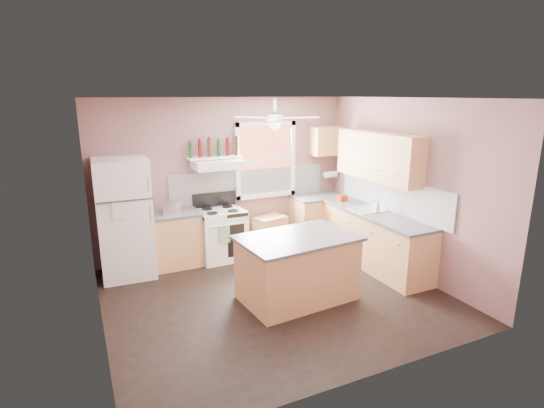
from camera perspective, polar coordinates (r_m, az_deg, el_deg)
name	(u,v)px	position (r m, az deg, el deg)	size (l,w,h in m)	color
floor	(275,295)	(6.11, 0.35, -12.18)	(4.50, 4.50, 0.00)	black
ceiling	(275,98)	(5.45, 0.40, 14.05)	(4.50, 4.50, 0.00)	white
wall_back	(225,177)	(7.47, -6.33, 3.69)	(4.50, 0.05, 2.70)	#7D5655
wall_right	(407,187)	(6.89, 17.72, 2.17)	(0.05, 4.00, 2.70)	#7D5655
wall_left	(90,224)	(5.12, -23.31, -2.53)	(0.05, 4.00, 2.70)	#7D5655
backsplash_back	(250,185)	(7.62, -2.99, 2.63)	(2.90, 0.03, 0.55)	white
backsplash_right	(391,194)	(7.12, 15.76, 1.25)	(0.03, 2.60, 0.55)	white
window_view	(265,160)	(7.65, -0.93, 5.95)	(1.00, 0.02, 1.20)	brown
window_frame	(266,160)	(7.63, -0.85, 5.92)	(1.16, 0.07, 1.36)	white
refrigerator	(125,218)	(6.82, -19.20, -1.85)	(0.78, 0.75, 1.83)	white
base_cabinet_left	(171,241)	(7.14, -13.37, -4.80)	(0.90, 0.60, 0.86)	tan
counter_left	(170,214)	(7.00, -13.58, -1.32)	(0.92, 0.62, 0.04)	#4A4A4D
toaster	(171,208)	(6.94, -13.48, -0.53)	(0.28, 0.16, 0.18)	silver
stove	(221,235)	(7.28, -6.88, -4.11)	(0.76, 0.64, 0.86)	white
range_hood	(217,164)	(7.09, -7.43, 5.29)	(0.78, 0.50, 0.14)	white
bottle_shelf	(214,157)	(7.19, -7.75, 6.22)	(0.90, 0.26, 0.03)	white
cart	(270,234)	(7.76, -0.23, -4.01)	(0.55, 0.37, 0.55)	tan
base_cabinet_corner	(319,220)	(8.13, 6.38, -2.09)	(1.00, 0.60, 0.86)	tan
base_cabinet_right	(374,240)	(7.15, 13.61, -4.78)	(0.60, 2.20, 0.86)	tan
counter_corner	(320,197)	(8.01, 6.47, 0.99)	(1.02, 0.62, 0.04)	#4A4A4D
counter_right	(376,214)	(7.01, 13.76, -1.32)	(0.62, 2.22, 0.04)	#4A4A4D
sink	(368,210)	(7.16, 12.77, -0.81)	(0.55, 0.45, 0.03)	silver
faucet	(376,205)	(7.23, 13.81, -0.09)	(0.03, 0.03, 0.14)	silver
upper_cabinet_right	(378,156)	(7.07, 14.08, 6.26)	(0.33, 1.80, 0.76)	tan
upper_cabinet_corner	(327,141)	(8.05, 7.42, 8.41)	(0.60, 0.33, 0.52)	tan
paper_towel	(330,174)	(8.23, 7.87, 3.95)	(0.12, 0.12, 0.26)	white
island	(297,269)	(5.87, 3.41, -8.75)	(1.47, 0.93, 0.86)	tan
island_top	(298,238)	(5.70, 3.47, -4.59)	(1.56, 1.02, 0.04)	#4A4A4D
ceiling_fan_hub	(275,118)	(5.46, 0.39, 11.43)	(0.20, 0.20, 0.08)	white
soap_bottle	(377,206)	(7.00, 13.99, -0.23)	(0.09, 0.09, 0.22)	silver
red_caddy	(342,198)	(7.66, 9.38, 0.81)	(0.18, 0.12, 0.10)	#A0240D
wine_bottles	(215,148)	(7.17, -7.74, 7.49)	(0.86, 0.06, 0.31)	#143819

